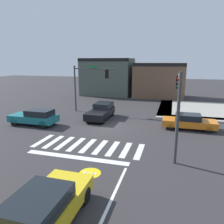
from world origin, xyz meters
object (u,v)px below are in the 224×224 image
object	(u,v)px
car_black	(101,111)
car_yellow	(44,208)
car_orange	(189,121)
traffic_signal_northwest	(89,80)
traffic_signal_southeast	(178,95)
car_teal	(35,117)

from	to	relation	value
car_black	car_yellow	xyz separation A→B (m)	(2.96, -15.01, 0.01)
car_black	car_orange	size ratio (longest dim) A/B	1.02
traffic_signal_northwest	traffic_signal_southeast	xyz separation A→B (m)	(9.65, -8.74, -0.08)
traffic_signal_northwest	car_yellow	bearing A→B (deg)	-73.53
traffic_signal_southeast	car_black	bearing A→B (deg)	49.89
traffic_signal_northwest	traffic_signal_southeast	distance (m)	13.02
traffic_signal_northwest	car_black	bearing A→B (deg)	-48.20
car_orange	car_teal	xyz separation A→B (m)	(-13.76, -2.64, 0.09)
car_black	car_teal	size ratio (longest dim) A/B	1.03
car_black	car_yellow	bearing A→B (deg)	11.14
traffic_signal_northwest	car_teal	distance (m)	7.71
traffic_signal_southeast	car_yellow	bearing A→B (deg)	152.86
car_black	car_teal	bearing A→B (deg)	-52.38
traffic_signal_southeast	car_orange	size ratio (longest dim) A/B	1.25
car_orange	car_teal	size ratio (longest dim) A/B	1.01
car_orange	car_yellow	world-z (taller)	car_yellow
traffic_signal_southeast	car_teal	distance (m)	13.14
traffic_signal_northwest	car_yellow	xyz separation A→B (m)	(5.17, -17.48, -3.01)
car_black	car_orange	distance (m)	8.70
car_yellow	car_orange	bearing A→B (deg)	-22.42
traffic_signal_northwest	car_yellow	size ratio (longest dim) A/B	1.20
traffic_signal_northwest	car_orange	bearing A→B (deg)	-19.45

